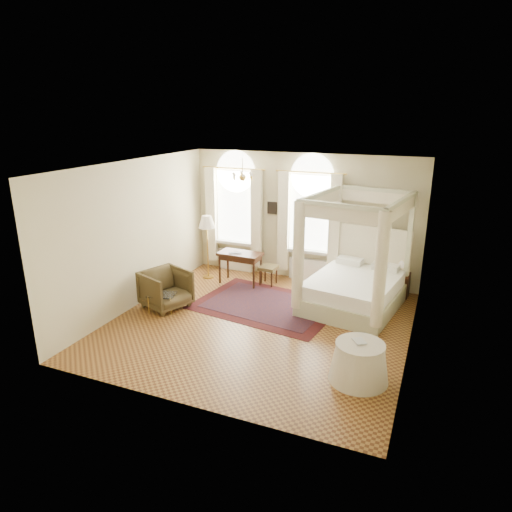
{
  "coord_description": "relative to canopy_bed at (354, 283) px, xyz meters",
  "views": [
    {
      "loc": [
        3.29,
        -8.09,
        4.32
      ],
      "look_at": [
        -0.24,
        0.4,
        1.36
      ],
      "focal_mm": 32.0,
      "sensor_mm": 36.0,
      "label": 1
    }
  ],
  "objects": [
    {
      "name": "window_right",
      "position": [
        -1.44,
        1.26,
        0.9
      ],
      "size": [
        1.62,
        0.27,
        3.29
      ],
      "color": "white",
      "rests_on": "room_walls"
    },
    {
      "name": "book",
      "position": [
        0.57,
        -2.92,
        0.1
      ],
      "size": [
        0.28,
        0.3,
        0.02
      ],
      "primitive_type": "imported",
      "rotation": [
        0.0,
        0.0,
        0.62
      ],
      "color": "black",
      "rests_on": "side_table"
    },
    {
      "name": "chandelier",
      "position": [
        -2.54,
        -0.41,
        2.32
      ],
      "size": [
        0.51,
        0.45,
        0.5
      ],
      "color": "gold",
      "rests_on": "room_walls"
    },
    {
      "name": "room_walls",
      "position": [
        -1.64,
        -1.61,
        1.39
      ],
      "size": [
        6.0,
        6.0,
        6.0
      ],
      "color": "beige",
      "rests_on": "ground"
    },
    {
      "name": "window_left",
      "position": [
        -3.54,
        1.26,
        0.9
      ],
      "size": [
        1.62,
        0.27,
        3.29
      ],
      "color": "white",
      "rests_on": "room_walls"
    },
    {
      "name": "side_table",
      "position": [
        0.68,
        -2.92,
        -0.26
      ],
      "size": [
        0.99,
        0.99,
        0.68
      ],
      "color": "beige",
      "rests_on": "ground"
    },
    {
      "name": "armchair",
      "position": [
        -3.93,
        -1.62,
        -0.15
      ],
      "size": [
        1.23,
        1.21,
        0.87
      ],
      "primitive_type": "imported",
      "rotation": [
        0.0,
        0.0,
        1.21
      ],
      "color": "#40331B",
      "rests_on": "ground"
    },
    {
      "name": "wall_pictures",
      "position": [
        -1.55,
        1.36,
        1.3
      ],
      "size": [
        2.54,
        0.03,
        0.39
      ],
      "color": "black",
      "rests_on": "room_walls"
    },
    {
      "name": "writing_desk",
      "position": [
        -3.0,
        0.4,
        0.12
      ],
      "size": [
        1.13,
        0.62,
        0.83
      ],
      "color": "#311A0D",
      "rests_on": "ground"
    },
    {
      "name": "laptop",
      "position": [
        -3.11,
        0.35,
        0.25
      ],
      "size": [
        0.39,
        0.33,
        0.03
      ],
      "primitive_type": "imported",
      "rotation": [
        0.0,
        0.0,
        3.56
      ],
      "color": "black",
      "rests_on": "writing_desk"
    },
    {
      "name": "floor_lamp",
      "position": [
        -3.97,
        0.47,
        0.86
      ],
      "size": [
        0.44,
        0.44,
        1.7
      ],
      "color": "gold",
      "rests_on": "ground"
    },
    {
      "name": "oriental_rug",
      "position": [
        -1.85,
        -0.66,
        -0.58
      ],
      "size": [
        3.44,
        2.68,
        0.01
      ],
      "color": "#451011",
      "rests_on": "ground"
    },
    {
      "name": "canopy_bed",
      "position": [
        0.0,
        0.0,
        0.0
      ],
      "size": [
        2.29,
        2.66,
        2.59
      ],
      "color": "#B9BA97",
      "rests_on": "ground"
    },
    {
      "name": "coffee_table",
      "position": [
        -3.9,
        -1.85,
        -0.23
      ],
      "size": [
        0.68,
        0.55,
        0.4
      ],
      "color": "white",
      "rests_on": "ground"
    },
    {
      "name": "ground",
      "position": [
        -1.64,
        -1.61,
        -0.59
      ],
      "size": [
        6.0,
        6.0,
        0.0
      ],
      "primitive_type": "plane",
      "color": "olive",
      "rests_on": "ground"
    },
    {
      "name": "stool",
      "position": [
        -2.29,
        0.6,
        -0.18
      ],
      "size": [
        0.45,
        0.45,
        0.5
      ],
      "color": "#4F4022",
      "rests_on": "ground"
    },
    {
      "name": "nightstand_lamp",
      "position": [
        0.94,
        1.06,
        0.28
      ],
      "size": [
        0.29,
        0.29,
        0.43
      ],
      "color": "gold",
      "rests_on": "nightstand"
    },
    {
      "name": "nightstand",
      "position": [
        0.93,
        1.09,
        -0.3
      ],
      "size": [
        0.43,
        0.39,
        0.59
      ],
      "primitive_type": "cube",
      "rotation": [
        0.0,
        0.0,
        -0.06
      ],
      "color": "#311A0D",
      "rests_on": "ground"
    }
  ]
}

